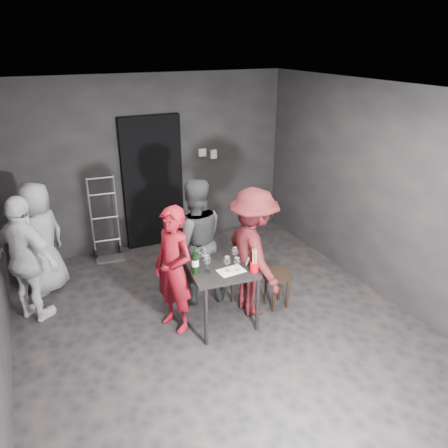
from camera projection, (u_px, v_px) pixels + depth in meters
name	position (u px, v px, depth m)	size (l,w,h in m)	color
floor	(216.00, 322.00, 5.27)	(4.50, 5.00, 0.02)	black
ceiling	(214.00, 90.00, 4.21)	(4.50, 5.00, 0.02)	silver
wall_back	(151.00, 163.00, 6.82)	(4.50, 0.04, 2.70)	black
wall_front	(381.00, 361.00, 2.65)	(4.50, 0.04, 2.70)	black
wall_right	(375.00, 191.00, 5.61)	(0.04, 5.00, 2.70)	black
doorway	(153.00, 183.00, 6.89)	(0.95, 0.10, 2.10)	black
wallbox_upper	(202.00, 152.00, 7.07)	(0.12, 0.06, 0.12)	#B7B7B2
wallbox_lower	(213.00, 154.00, 7.17)	(0.10, 0.06, 0.14)	#B7B7B2
hand_truck	(108.00, 244.00, 6.74)	(0.43, 0.36, 1.29)	#B2B2B7
tasting_table	(220.00, 274.00, 5.03)	(0.72, 0.72, 0.75)	black
stool	(277.00, 280.00, 5.45)	(0.37, 0.37, 0.47)	#311F18
server_red	(174.00, 270.00, 4.91)	(0.55, 0.36, 1.51)	maroon
woman_black	(195.00, 236.00, 5.42)	(0.86, 0.47, 1.77)	#2E2E31
man_maroon	(253.00, 249.00, 5.17)	(1.11, 0.51, 1.71)	#4E1518
bystander_cream	(26.00, 257.00, 5.05)	(0.96, 0.46, 1.64)	silver
bystander_grey	(40.00, 238.00, 5.66)	(0.75, 0.41, 1.53)	gray
tasting_mat	(231.00, 271.00, 4.90)	(0.30, 0.20, 0.00)	white
wine_glass_a	(207.00, 263.00, 4.84)	(0.08, 0.08, 0.22)	white
wine_glass_b	(198.00, 257.00, 4.97)	(0.08, 0.08, 0.22)	white
wine_glass_c	(205.00, 254.00, 5.06)	(0.08, 0.08, 0.21)	white
wine_glass_d	(227.00, 263.00, 4.85)	(0.08, 0.08, 0.20)	white
wine_glass_e	(237.00, 263.00, 4.87)	(0.07, 0.07, 0.18)	white
wine_glass_f	(235.00, 254.00, 5.04)	(0.08, 0.08, 0.21)	white
wine_bottle	(195.00, 263.00, 4.81)	(0.08, 0.08, 0.33)	black
breadstick_cup	(254.00, 261.00, 4.84)	(0.09, 0.09, 0.30)	#BB070E
reserved_card	(247.00, 260.00, 5.04)	(0.08, 0.12, 0.10)	white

